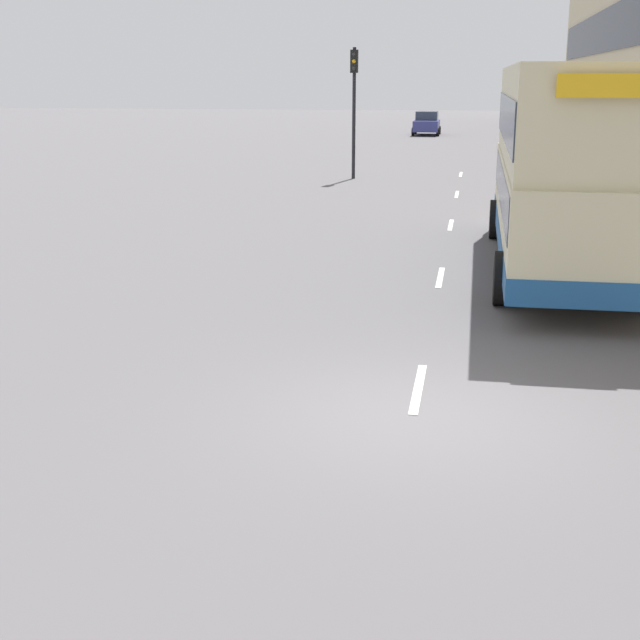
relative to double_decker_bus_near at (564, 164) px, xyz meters
The scene contains 10 objects.
ground_plane 9.97m from the double_decker_bus_near, 104.77° to the right, with size 220.00×220.00×0.00m, color #5B595B.
pavement 29.47m from the double_decker_bus_near, 82.13° to the left, with size 5.00×93.00×0.14m.
lane_mark_0 9.00m from the double_decker_bus_near, 106.51° to the right, with size 0.12×2.00×0.01m.
lane_mark_1 3.61m from the double_decker_bus_near, 151.94° to the right, with size 0.12×2.00×0.01m.
lane_mark_2 6.63m from the double_decker_bus_near, 113.43° to the left, with size 0.12×2.00×0.01m.
lane_mark_3 13.18m from the double_decker_bus_near, 100.99° to the left, with size 0.12×2.00×0.01m.
lane_mark_4 20.06m from the double_decker_bus_near, 97.13° to the left, with size 0.12×2.00×0.01m.
double_decker_bus_near is the anchor object (origin of this frame).
car_0 47.95m from the double_decker_bus_near, 96.66° to the left, with size 1.98×4.00×1.70m.
traffic_light_far_kerb 18.69m from the double_decker_bus_near, 111.63° to the left, with size 0.30×0.32×5.26m.
Camera 1 is at (0.64, -10.38, 4.05)m, focal length 50.00 mm.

